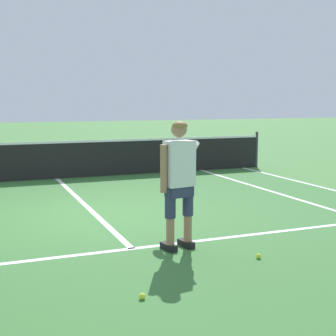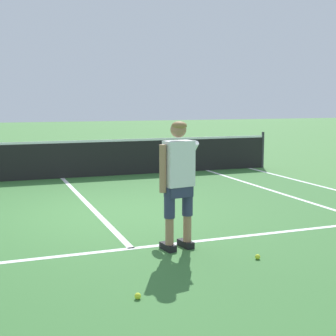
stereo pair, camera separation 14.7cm
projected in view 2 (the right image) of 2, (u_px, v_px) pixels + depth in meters
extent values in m
plane|color=#477F3D|center=(97.00, 213.00, 8.53)|extent=(80.00, 80.00, 0.00)
cube|color=#387033|center=(108.00, 225.00, 7.71)|extent=(10.98, 10.54, 0.00)
cube|color=white|center=(131.00, 248.00, 6.48)|extent=(8.23, 0.10, 0.01)
cube|color=white|center=(86.00, 202.00, 9.45)|extent=(0.10, 6.40, 0.01)
cube|color=white|center=(320.00, 206.00, 9.14)|extent=(0.10, 10.14, 0.01)
cylinder|color=#333338|center=(263.00, 150.00, 14.40)|extent=(0.08, 0.08, 1.07)
cube|color=black|center=(62.00, 161.00, 12.36)|extent=(11.84, 0.02, 0.91)
cube|color=white|center=(61.00, 142.00, 12.29)|extent=(11.84, 0.03, 0.06)
cube|color=black|center=(168.00, 247.00, 6.41)|extent=(0.16, 0.30, 0.09)
cube|color=black|center=(186.00, 244.00, 6.55)|extent=(0.16, 0.30, 0.09)
cylinder|color=#A37556|center=(169.00, 231.00, 6.34)|extent=(0.11, 0.11, 0.36)
cylinder|color=#2D3351|center=(169.00, 203.00, 6.29)|extent=(0.14, 0.14, 0.41)
cylinder|color=#A37556|center=(187.00, 228.00, 6.48)|extent=(0.11, 0.11, 0.36)
cylinder|color=#2D3351|center=(187.00, 200.00, 6.43)|extent=(0.14, 0.14, 0.41)
cube|color=#2D3351|center=(179.00, 189.00, 6.34)|extent=(0.37, 0.26, 0.20)
cube|color=white|center=(179.00, 164.00, 6.29)|extent=(0.41, 0.28, 0.60)
cylinder|color=#A37556|center=(163.00, 169.00, 6.18)|extent=(0.09, 0.09, 0.62)
cylinder|color=white|center=(192.00, 151.00, 6.48)|extent=(0.14, 0.27, 0.29)
cylinder|color=#A37556|center=(186.00, 159.00, 6.70)|extent=(0.13, 0.30, 0.14)
sphere|color=#A37556|center=(178.00, 129.00, 6.24)|extent=(0.21, 0.21, 0.21)
ellipsoid|color=olive|center=(179.00, 126.00, 6.21)|extent=(0.23, 0.23, 0.12)
cylinder|color=#232326|center=(178.00, 160.00, 6.90)|extent=(0.07, 0.20, 0.03)
cylinder|color=#1E479E|center=(173.00, 158.00, 7.02)|extent=(0.04, 0.10, 0.02)
torus|color=#1E479E|center=(167.00, 157.00, 7.18)|extent=(0.08, 0.30, 0.30)
cylinder|color=silver|center=(167.00, 157.00, 7.18)|extent=(0.05, 0.25, 0.25)
sphere|color=#CCE02D|center=(138.00, 296.00, 4.82)|extent=(0.07, 0.07, 0.07)
sphere|color=#CCE02D|center=(258.00, 257.00, 6.04)|extent=(0.07, 0.07, 0.07)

